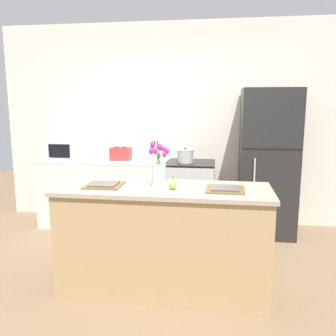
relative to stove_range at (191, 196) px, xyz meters
name	(u,v)px	position (x,y,z in m)	size (l,w,h in m)	color
ground_plane	(164,289)	(-0.10, -1.60, -0.45)	(10.00, 10.00, 0.00)	brown
back_wall	(187,124)	(-0.10, 0.40, 0.90)	(5.20, 0.08, 2.70)	silver
kitchen_island	(164,239)	(-0.10, -1.60, 0.02)	(1.80, 0.66, 0.93)	tan
back_counter	(105,193)	(-1.16, 0.00, 0.00)	(1.68, 0.60, 0.89)	silver
stove_range	(191,196)	(0.00, 0.00, 0.00)	(0.60, 0.61, 0.89)	#B2B5B7
refrigerator	(268,163)	(0.95, 0.00, 0.46)	(0.68, 0.67, 1.81)	black
flower_vase	(159,170)	(-0.15, -1.57, 0.63)	(0.17, 0.15, 0.39)	silver
pear_figurine	(173,184)	(-0.01, -1.67, 0.53)	(0.07, 0.07, 0.11)	#9EBC47
plate_setting_left	(104,185)	(-0.61, -1.63, 0.50)	(0.32, 0.32, 0.02)	brown
plate_setting_right	(225,189)	(0.41, -1.63, 0.50)	(0.32, 0.32, 0.02)	brown
toaster	(121,154)	(-0.93, 0.02, 0.53)	(0.28, 0.18, 0.17)	red
cooking_pot	(185,156)	(-0.07, -0.03, 0.53)	(0.21, 0.21, 0.19)	#B2B5B7
microwave	(68,149)	(-1.65, 0.00, 0.58)	(0.48, 0.37, 0.27)	white
knife_block	(155,153)	(-0.47, 0.00, 0.56)	(0.10, 0.14, 0.27)	beige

